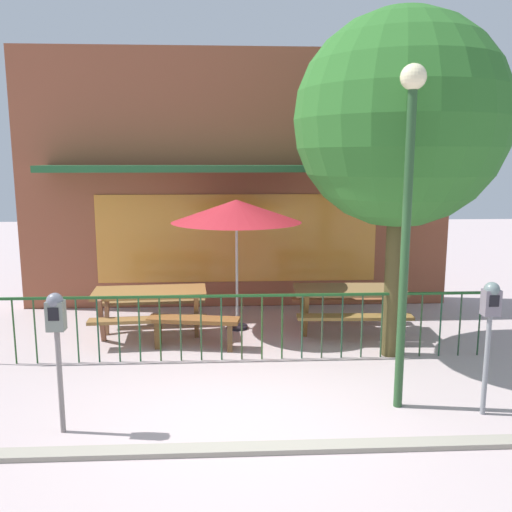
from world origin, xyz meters
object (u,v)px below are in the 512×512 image
at_px(picnic_table_right, 349,298).
at_px(patio_umbrella, 236,211).
at_px(picnic_table_left, 150,300).
at_px(street_lamp, 408,190).
at_px(patio_bench, 193,326).
at_px(parking_meter_near, 56,326).
at_px(parking_meter_far, 490,313).
at_px(street_tree, 400,121).

distance_m(picnic_table_right, patio_umbrella, 2.34).
distance_m(picnic_table_left, street_lamp, 4.66).
height_order(patio_umbrella, patio_bench, patio_umbrella).
distance_m(parking_meter_near, parking_meter_far, 4.65).
relative_size(picnic_table_right, parking_meter_near, 1.22).
distance_m(parking_meter_near, street_lamp, 4.00).
bearing_deg(parking_meter_near, street_lamp, 6.38).
bearing_deg(picnic_table_right, patio_bench, -166.79).
bearing_deg(picnic_table_left, patio_bench, -40.09).
bearing_deg(picnic_table_right, patio_umbrella, 168.76).
bearing_deg(parking_meter_near, street_tree, 26.91).
relative_size(picnic_table_right, patio_bench, 1.30).
bearing_deg(street_tree, picnic_table_left, 163.71).
xyz_separation_m(picnic_table_left, patio_bench, (0.73, -0.62, -0.26)).
xyz_separation_m(parking_meter_far, street_tree, (-0.50, 1.93, 2.18)).
height_order(parking_meter_near, street_lamp, street_lamp).
bearing_deg(patio_umbrella, picnic_table_left, -166.36).
distance_m(parking_meter_far, street_lamp, 1.63).
bearing_deg(picnic_table_right, picnic_table_left, 179.59).
bearing_deg(picnic_table_right, parking_meter_far, -73.35).
relative_size(parking_meter_far, street_lamp, 0.40).
relative_size(picnic_table_left, street_tree, 0.39).
relative_size(parking_meter_far, street_tree, 0.32).
distance_m(picnic_table_right, street_tree, 2.98).
bearing_deg(patio_bench, parking_meter_far, -34.92).
bearing_deg(parking_meter_near, parking_meter_far, 2.11).
height_order(parking_meter_near, street_tree, street_tree).
bearing_deg(patio_bench, street_lamp, -40.41).
bearing_deg(picnic_table_right, street_tree, -69.41).
relative_size(patio_bench, street_lamp, 0.37).
xyz_separation_m(street_tree, street_lamp, (-0.41, -1.69, -0.85)).
bearing_deg(patio_umbrella, street_lamp, -59.44).
height_order(picnic_table_right, street_tree, street_tree).
bearing_deg(patio_bench, parking_meter_near, -115.73).
height_order(picnic_table_left, street_tree, street_tree).
distance_m(picnic_table_left, patio_bench, 0.99).
bearing_deg(patio_umbrella, patio_bench, -125.45).
distance_m(picnic_table_left, parking_meter_near, 3.26).
xyz_separation_m(patio_bench, parking_meter_near, (-1.23, -2.55, 0.82)).
bearing_deg(parking_meter_near, patio_umbrella, 61.43).
bearing_deg(street_tree, patio_bench, 171.22).
xyz_separation_m(picnic_table_left, parking_meter_far, (4.15, -3.00, 0.58)).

